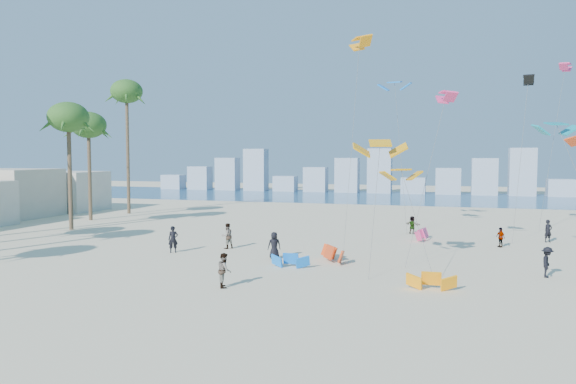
# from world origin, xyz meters

# --- Properties ---
(ground) EXTENTS (220.00, 220.00, 0.00)m
(ground) POSITION_xyz_m (0.00, 0.00, 0.00)
(ground) COLOR beige
(ground) RESTS_ON ground
(ocean) EXTENTS (220.00, 220.00, 0.00)m
(ocean) POSITION_xyz_m (0.00, 72.00, 0.01)
(ocean) COLOR navy
(ocean) RESTS_ON ground
(kitesurfer_near) EXTENTS (0.84, 0.73, 1.93)m
(kitesurfer_near) POSITION_xyz_m (-5.37, 14.87, 0.97)
(kitesurfer_near) COLOR black
(kitesurfer_near) RESTS_ON ground
(kitesurfer_mid) EXTENTS (1.02, 1.11, 1.84)m
(kitesurfer_mid) POSITION_xyz_m (2.29, 6.44, 0.92)
(kitesurfer_mid) COLOR gray
(kitesurfer_mid) RESTS_ON ground
(kitesurfers_far) EXTENTS (24.81, 16.81, 1.92)m
(kitesurfers_far) POSITION_xyz_m (10.03, 20.09, 0.89)
(kitesurfers_far) COLOR black
(kitesurfers_far) RESTS_ON ground
(grounded_kites) EXTENTS (22.21, 18.74, 0.97)m
(grounded_kites) POSITION_xyz_m (13.84, 16.53, 0.45)
(grounded_kites) COLOR blue
(grounded_kites) RESTS_ON ground
(flying_kites) EXTENTS (20.34, 36.79, 16.73)m
(flying_kites) POSITION_xyz_m (14.74, 22.50, 11.42)
(flying_kites) COLOR orange
(flying_kites) RESTS_ON ground
(distant_skyline) EXTENTS (85.00, 3.00, 8.40)m
(distant_skyline) POSITION_xyz_m (-1.19, 82.00, 3.09)
(distant_skyline) COLOR #9EADBF
(distant_skyline) RESTS_ON ground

